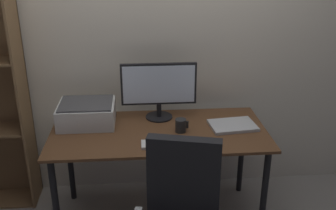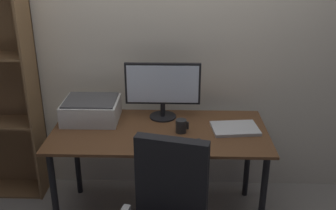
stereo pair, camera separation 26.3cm
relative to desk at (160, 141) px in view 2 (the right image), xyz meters
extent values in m
cube|color=beige|center=(0.00, 0.53, 0.65)|extent=(6.40, 0.10, 2.60)
cube|color=#56351E|center=(0.00, 0.00, 0.08)|extent=(1.51, 0.73, 0.02)
cylinder|color=black|center=(-0.70, -0.30, -0.29)|extent=(0.04, 0.04, 0.72)
cylinder|color=black|center=(0.70, -0.30, -0.29)|extent=(0.04, 0.04, 0.72)
cylinder|color=black|center=(-0.70, 0.30, -0.29)|extent=(0.04, 0.04, 0.72)
cylinder|color=black|center=(0.70, 0.30, -0.29)|extent=(0.04, 0.04, 0.72)
cylinder|color=black|center=(0.01, 0.22, 0.09)|extent=(0.20, 0.20, 0.01)
cylinder|color=black|center=(0.01, 0.22, 0.15)|extent=(0.04, 0.04, 0.10)
cube|color=black|center=(0.01, 0.22, 0.35)|extent=(0.55, 0.03, 0.31)
cube|color=silver|center=(0.01, 0.21, 0.35)|extent=(0.52, 0.01, 0.28)
cube|color=silver|center=(0.02, -0.22, 0.09)|extent=(0.29, 0.11, 0.02)
cube|color=black|center=(0.26, -0.23, 0.10)|extent=(0.08, 0.11, 0.03)
cylinder|color=black|center=(0.15, -0.03, 0.13)|extent=(0.08, 0.08, 0.09)
cube|color=black|center=(0.20, -0.03, 0.14)|extent=(0.02, 0.01, 0.05)
cube|color=#B7BABC|center=(0.53, 0.02, 0.10)|extent=(0.34, 0.26, 0.02)
cube|color=silver|center=(-0.51, 0.16, 0.16)|extent=(0.40, 0.34, 0.15)
cube|color=#424244|center=(-0.51, 0.16, 0.24)|extent=(0.37, 0.31, 0.01)
cube|color=black|center=(0.10, -0.66, 0.10)|extent=(0.41, 0.16, 0.52)
cube|color=brown|center=(-0.99, 0.32, 0.25)|extent=(0.02, 0.28, 1.82)
cube|color=brown|center=(-1.36, 0.32, -0.65)|extent=(0.71, 0.26, 0.02)
camera|label=1|loc=(-0.13, -2.48, 1.29)|focal=41.96mm
camera|label=2|loc=(0.13, -2.48, 1.29)|focal=41.96mm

